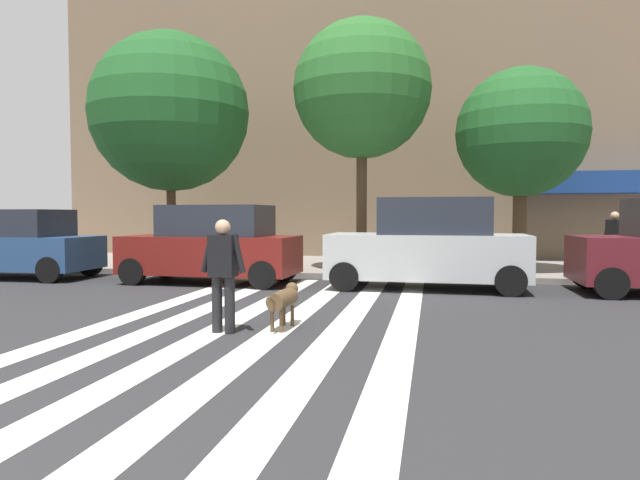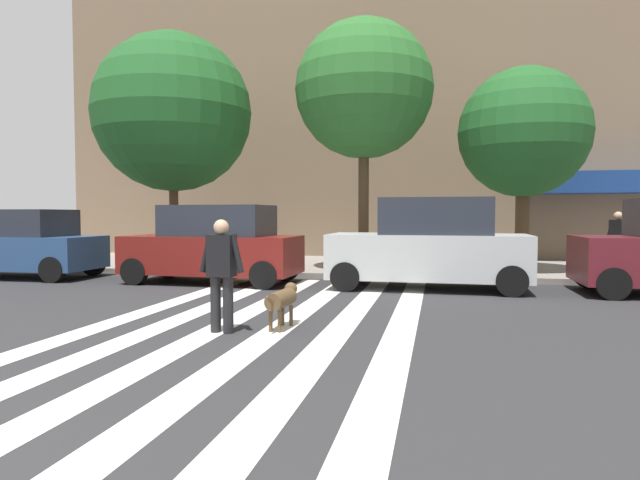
{
  "view_description": "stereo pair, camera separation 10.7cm",
  "coord_description": "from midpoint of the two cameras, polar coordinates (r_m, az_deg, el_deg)",
  "views": [
    {
      "loc": [
        3.94,
        -1.58,
        1.71
      ],
      "look_at": [
        1.89,
        8.46,
        1.24
      ],
      "focal_mm": 30.92,
      "sensor_mm": 36.0,
      "label": 1
    },
    {
      "loc": [
        4.05,
        -1.56,
        1.71
      ],
      "look_at": [
        1.89,
        8.46,
        1.24
      ],
      "focal_mm": 30.92,
      "sensor_mm": 36.0,
      "label": 2
    }
  ],
  "objects": [
    {
      "name": "parked_car_behind_first",
      "position": [
        13.95,
        -11.3,
        -0.54
      ],
      "size": [
        4.35,
        2.0,
        1.94
      ],
      "color": "maroon",
      "rests_on": "ground_plane"
    },
    {
      "name": "pedestrian_bystander",
      "position": [
        16.77,
        27.99,
        0.18
      ],
      "size": [
        0.46,
        0.64,
        1.64
      ],
      "color": "black",
      "rests_on": "sidewalk_far"
    },
    {
      "name": "street_tree_middle",
      "position": [
        15.79,
        4.17,
        15.22
      ],
      "size": [
        3.81,
        3.81,
        6.92
      ],
      "color": "#4C3823",
      "rests_on": "sidewalk_far"
    },
    {
      "name": "ground_plane",
      "position": [
        9.02,
        -15.13,
        -8.38
      ],
      "size": [
        160.0,
        160.0,
        0.0
      ],
      "primitive_type": "plane",
      "color": "#2B2B2D"
    },
    {
      "name": "sidewalk_far",
      "position": [
        17.76,
        -1.46,
        -2.63
      ],
      "size": [
        80.0,
        6.0,
        0.15
      ],
      "primitive_type": "cube",
      "color": "gray",
      "rests_on": "ground_plane"
    },
    {
      "name": "pedestrian_dog_walker",
      "position": [
        8.05,
        -10.37,
        -2.98
      ],
      "size": [
        0.71,
        0.27,
        1.64
      ],
      "color": "black",
      "rests_on": "ground_plane"
    },
    {
      "name": "street_tree_nearest",
      "position": [
        17.32,
        -15.43,
        12.57
      ],
      "size": [
        4.66,
        4.66,
        6.91
      ],
      "color": "#4C3823",
      "rests_on": "sidewalk_far"
    },
    {
      "name": "street_tree_further",
      "position": [
        16.3,
        19.91,
        10.32
      ],
      "size": [
        3.52,
        3.52,
        5.56
      ],
      "color": "#4C3823",
      "rests_on": "sidewalk_far"
    },
    {
      "name": "parked_car_near_curb",
      "position": [
        17.09,
        -29.63,
        -0.41
      ],
      "size": [
        4.79,
        2.06,
        1.84
      ],
      "color": "navy",
      "rests_on": "ground_plane"
    },
    {
      "name": "parked_car_third_in_line",
      "position": [
        12.85,
        10.92,
        -0.59
      ],
      "size": [
        4.5,
        1.96,
        2.09
      ],
      "color": "#B5BABB",
      "rests_on": "ground_plane"
    },
    {
      "name": "crosswalk_stripes",
      "position": [
        8.53,
        -7.41,
        -8.91
      ],
      "size": [
        4.95,
        12.06,
        0.01
      ],
      "color": "silver",
      "rests_on": "ground_plane"
    },
    {
      "name": "dog_on_leash",
      "position": [
        8.32,
        -4.14,
        -6.1
      ],
      "size": [
        0.31,
        1.11,
        0.65
      ],
      "color": "brown",
      "rests_on": "ground_plane"
    }
  ]
}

